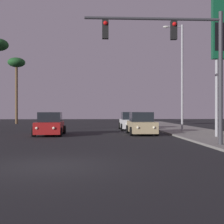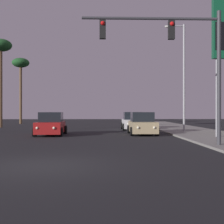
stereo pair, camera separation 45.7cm
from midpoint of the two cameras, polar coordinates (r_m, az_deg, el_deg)
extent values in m
plane|color=black|center=(10.32, -12.91, -9.61)|extent=(120.00, 120.00, 0.00)
cube|color=gray|center=(21.53, 18.16, -4.37)|extent=(5.00, 60.00, 0.12)
cube|color=tan|center=(23.58, 4.86, -2.71)|extent=(1.83, 4.21, 0.80)
cube|color=black|center=(23.70, 4.81, -0.88)|extent=(1.61, 2.01, 0.70)
cylinder|color=black|center=(22.19, 3.01, -3.56)|extent=(0.24, 0.64, 0.64)
cylinder|color=black|center=(22.45, 7.59, -3.51)|extent=(0.24, 0.64, 0.64)
cylinder|color=black|center=(24.78, 2.38, -3.17)|extent=(0.24, 0.64, 0.64)
cylinder|color=black|center=(25.01, 6.49, -3.14)|extent=(0.24, 0.64, 0.64)
sphere|color=#F2EACC|center=(21.40, 4.15, -2.86)|extent=(0.18, 0.18, 0.18)
sphere|color=#F2EACC|center=(21.57, 7.10, -2.84)|extent=(0.18, 0.18, 0.18)
cube|color=silver|center=(29.58, 2.95, -2.13)|extent=(1.82, 4.21, 0.80)
cube|color=black|center=(29.71, 2.92, -0.68)|extent=(1.61, 2.01, 0.70)
cylinder|color=black|center=(28.22, 1.41, -2.77)|extent=(0.24, 0.64, 0.64)
cylinder|color=black|center=(28.41, 5.03, -2.75)|extent=(0.24, 0.64, 0.64)
cylinder|color=black|center=(30.81, 1.04, -2.53)|extent=(0.24, 0.64, 0.64)
cylinder|color=black|center=(30.99, 4.36, -2.51)|extent=(0.24, 0.64, 0.64)
sphere|color=#F2EACC|center=(27.42, 2.25, -2.21)|extent=(0.18, 0.18, 0.18)
sphere|color=#F2EACC|center=(27.54, 4.57, -2.20)|extent=(0.18, 0.18, 0.18)
cube|color=maroon|center=(23.27, -11.84, -2.75)|extent=(1.95, 4.26, 0.80)
cube|color=black|center=(23.39, -11.79, -0.89)|extent=(1.67, 2.06, 0.70)
cylinder|color=black|center=(22.16, -14.67, -3.56)|extent=(0.24, 0.64, 0.64)
cylinder|color=black|center=(21.87, -10.03, -3.61)|extent=(0.24, 0.64, 0.64)
cylinder|color=black|center=(24.72, -13.44, -3.18)|extent=(0.24, 0.64, 0.64)
cylinder|color=black|center=(24.45, -9.28, -3.22)|extent=(0.24, 0.64, 0.64)
sphere|color=#F2EACC|center=(21.28, -14.21, -2.88)|extent=(0.18, 0.18, 0.18)
sphere|color=#F2EACC|center=(21.09, -11.23, -2.91)|extent=(0.18, 0.18, 0.18)
cylinder|color=#38383D|center=(16.13, 18.48, 5.90)|extent=(0.20, 0.20, 6.50)
cylinder|color=#38383D|center=(15.80, 6.72, 16.58)|extent=(6.64, 0.14, 0.14)
cube|color=black|center=(15.85, 10.39, 14.47)|extent=(0.30, 0.24, 0.90)
sphere|color=red|center=(15.78, 10.51, 15.54)|extent=(0.20, 0.20, 0.20)
cube|color=black|center=(15.44, -2.11, 14.85)|extent=(0.30, 0.24, 0.90)
sphere|color=red|center=(15.38, -2.10, 15.96)|extent=(0.20, 0.20, 0.20)
cylinder|color=#99999E|center=(27.29, 12.24, 6.17)|extent=(0.18, 0.18, 9.00)
cylinder|color=#99999E|center=(27.92, 10.81, 15.12)|extent=(1.40, 0.10, 0.10)
ellipsoid|color=silver|center=(27.75, 9.35, 15.11)|extent=(0.50, 0.24, 0.20)
cylinder|color=#99999E|center=(21.13, 18.01, 2.49)|extent=(0.20, 0.20, 5.00)
cylinder|color=brown|center=(45.49, -17.34, 3.01)|extent=(0.36, 0.36, 8.08)
ellipsoid|color=#1E5123|center=(45.94, -17.34, 8.65)|extent=(2.40, 2.40, 1.32)
camera|label=1|loc=(0.23, -90.63, 0.00)|focal=50.00mm
camera|label=2|loc=(0.23, 89.37, 0.00)|focal=50.00mm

